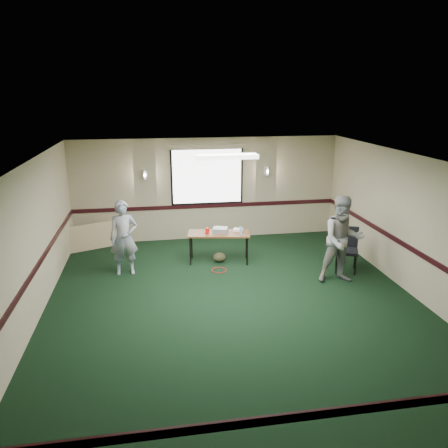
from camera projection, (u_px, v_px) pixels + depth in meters
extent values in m
plane|color=black|center=(235.00, 305.00, 8.16)|extent=(8.00, 8.00, 0.00)
plane|color=tan|center=(207.00, 189.00, 11.54)|extent=(7.00, 0.00, 7.00)
plane|color=tan|center=(320.00, 375.00, 4.00)|extent=(7.00, 0.00, 7.00)
plane|color=tan|center=(29.00, 248.00, 7.21)|extent=(0.00, 8.00, 8.00)
plane|color=tan|center=(416.00, 227.00, 8.32)|extent=(0.00, 8.00, 8.00)
plane|color=silver|center=(237.00, 161.00, 7.37)|extent=(8.00, 8.00, 0.00)
cube|color=black|center=(207.00, 206.00, 11.66)|extent=(7.00, 0.03, 0.10)
cube|color=black|center=(316.00, 414.00, 4.14)|extent=(7.00, 0.03, 0.10)
cube|color=black|center=(33.00, 273.00, 7.35)|extent=(0.03, 8.00, 0.10)
cube|color=black|center=(412.00, 249.00, 8.45)|extent=(0.03, 8.00, 0.10)
cube|color=black|center=(207.00, 176.00, 11.41)|extent=(1.90, 0.01, 1.50)
cube|color=white|center=(207.00, 176.00, 11.41)|extent=(1.80, 0.02, 1.40)
cube|color=tan|center=(207.00, 147.00, 11.19)|extent=(2.05, 0.08, 0.10)
cylinder|color=silver|center=(145.00, 175.00, 11.10)|extent=(0.16, 0.16, 0.25)
cylinder|color=silver|center=(267.00, 171.00, 11.61)|extent=(0.16, 0.16, 0.25)
cube|color=white|center=(227.00, 157.00, 8.33)|extent=(1.20, 0.32, 0.08)
cube|color=brown|center=(219.00, 234.00, 10.06)|extent=(1.49, 0.80, 0.04)
cylinder|color=black|center=(190.00, 251.00, 9.95)|extent=(0.03, 0.03, 0.67)
cylinder|color=black|center=(247.00, 252.00, 9.94)|extent=(0.03, 0.03, 0.67)
cylinder|color=black|center=(192.00, 245.00, 10.38)|extent=(0.03, 0.03, 0.67)
cylinder|color=black|center=(246.00, 245.00, 10.38)|extent=(0.03, 0.03, 0.67)
cube|color=gray|center=(220.00, 230.00, 10.08)|extent=(0.39, 0.35, 0.11)
cube|color=white|center=(238.00, 230.00, 10.19)|extent=(0.25, 0.23, 0.05)
cylinder|color=red|center=(207.00, 231.00, 9.99)|extent=(0.09, 0.09, 0.13)
cylinder|color=#92B9EF|center=(241.00, 231.00, 9.89)|extent=(0.06, 0.06, 0.19)
ellipsoid|color=#433E26|center=(219.00, 257.00, 10.22)|extent=(0.36, 0.30, 0.22)
torus|color=red|center=(219.00, 270.00, 9.74)|extent=(0.43, 0.43, 0.02)
cube|color=tan|center=(92.00, 237.00, 10.99)|extent=(1.25, 0.66, 0.65)
cube|color=black|center=(347.00, 251.00, 9.59)|extent=(0.62, 0.62, 0.06)
cube|color=black|center=(347.00, 236.00, 9.73)|extent=(0.45, 0.23, 0.47)
cylinder|color=black|center=(336.00, 264.00, 9.52)|extent=(0.03, 0.03, 0.44)
cylinder|color=black|center=(355.00, 266.00, 9.43)|extent=(0.03, 0.03, 0.44)
cylinder|color=black|center=(336.00, 258.00, 9.89)|extent=(0.03, 0.03, 0.44)
cylinder|color=black|center=(355.00, 259.00, 9.80)|extent=(0.03, 0.03, 0.44)
imported|color=#425C93|center=(124.00, 238.00, 9.37)|extent=(0.62, 0.43, 1.64)
imported|color=#6B88A7|center=(342.00, 240.00, 8.94)|extent=(0.94, 0.76, 1.84)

